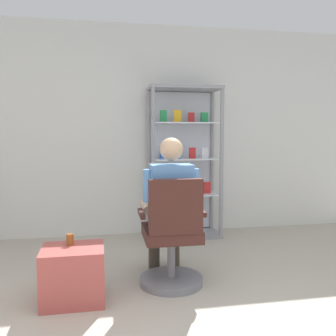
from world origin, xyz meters
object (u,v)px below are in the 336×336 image
Objects in this scene: office_chair at (172,242)px; display_cabinet_main at (183,161)px; tea_glass at (70,239)px; seated_shopkeeper at (169,202)px; storage_crate at (73,274)px.

display_cabinet_main is at bearing 73.75° from office_chair.
office_chair is 0.85m from tea_glass.
storage_crate is at bearing -160.37° from seated_shopkeeper.
seated_shopkeeper is at bearing 19.63° from storage_crate.
seated_shopkeeper is at bearing 14.13° from tea_glass.
office_chair is 10.71× the size of tea_glass.
tea_glass is (-0.85, -0.05, 0.09)m from office_chair.
display_cabinet_main is 2.26m from storage_crate.
display_cabinet_main reaches higher than seated_shopkeeper.
display_cabinet_main is at bearing 52.99° from storage_crate.
office_chair is 0.36m from seated_shopkeeper.
storage_crate is 5.37× the size of tea_glass.
display_cabinet_main is at bearing 72.09° from seated_shopkeeper.
seated_shopkeeper is 0.91m from tea_glass.
display_cabinet_main is 1.47× the size of seated_shopkeeper.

